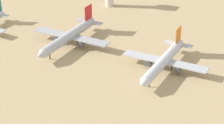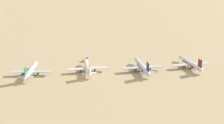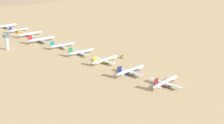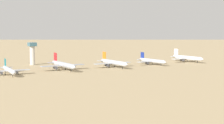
% 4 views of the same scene
% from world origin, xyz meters
% --- Properties ---
extents(ground_plane, '(2257.35, 2257.35, 0.00)m').
position_xyz_m(ground_plane, '(0.00, 0.00, 0.00)').
color(ground_plane, tan).
extents(parked_jet_4, '(40.67, 33.16, 11.73)m').
position_xyz_m(parked_jet_4, '(1.03, -1.34, 3.95)').
color(parked_jet_4, silver).
rests_on(parked_jet_4, ground).
extents(parked_jet_5, '(48.50, 39.37, 13.99)m').
position_xyz_m(parked_jet_5, '(-4.98, 47.94, 4.71)').
color(parked_jet_5, '#B2B7C1').
rests_on(parked_jet_5, ground).
extents(parked_jet_6, '(46.03, 37.33, 13.29)m').
position_xyz_m(parked_jet_6, '(-0.04, 96.13, 4.47)').
color(parked_jet_6, silver).
rests_on(parked_jet_6, ground).
extents(parked_jet_7, '(40.02, 32.46, 11.55)m').
position_xyz_m(parked_jet_7, '(0.94, 140.15, 3.89)').
color(parked_jet_7, silver).
rests_on(parked_jet_7, ground).
extents(parked_jet_8, '(45.02, 36.49, 13.00)m').
position_xyz_m(parked_jet_8, '(-1.33, 189.03, 4.33)').
color(parked_jet_8, silver).
rests_on(parked_jet_8, ground).
extents(control_tower, '(7.20, 7.20, 21.88)m').
position_xyz_m(control_tower, '(-61.03, 41.85, 12.50)').
color(control_tower, beige).
rests_on(control_tower, ground).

